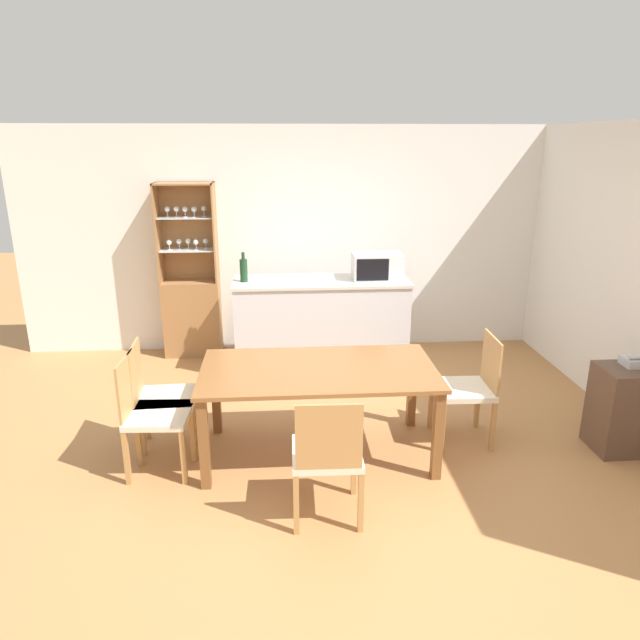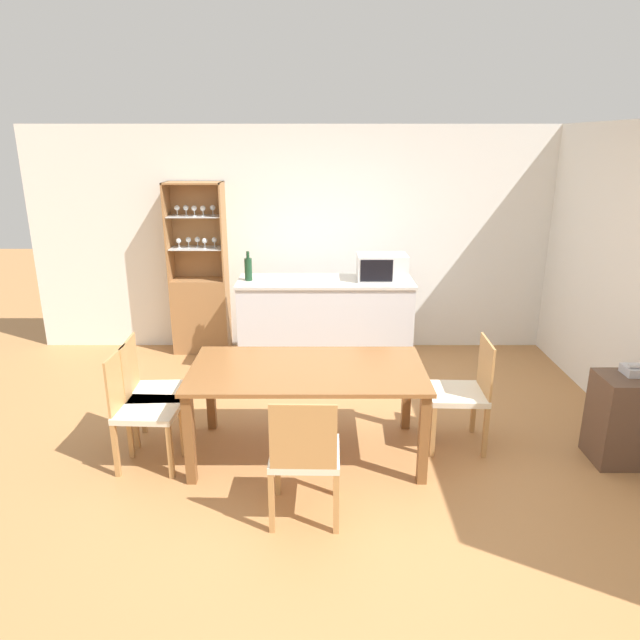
{
  "view_description": "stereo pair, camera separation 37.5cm",
  "coord_description": "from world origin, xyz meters",
  "px_view_note": "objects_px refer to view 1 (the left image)",
  "views": [
    {
      "loc": [
        -0.45,
        -3.9,
        2.39
      ],
      "look_at": [
        -0.1,
        1.0,
        0.83
      ],
      "focal_mm": 32.0,
      "sensor_mm": 36.0,
      "label": 1
    },
    {
      "loc": [
        -0.08,
        -3.92,
        2.39
      ],
      "look_at": [
        -0.1,
        1.0,
        0.83
      ],
      "focal_mm": 32.0,
      "sensor_mm": 36.0,
      "label": 2
    }
  ],
  "objects_px": {
    "dining_chair_head_near": "(327,455)",
    "wine_bottle": "(244,270)",
    "dining_chair_side_left_near": "(153,413)",
    "dining_chair_side_left_far": "(160,397)",
    "side_cabinet": "(629,409)",
    "dining_chair_side_right_far": "(469,387)",
    "telephone": "(637,361)",
    "microwave": "(377,266)",
    "display_cabinet": "(192,304)",
    "dining_table": "(318,379)"
  },
  "relations": [
    {
      "from": "wine_bottle",
      "to": "dining_chair_side_left_far",
      "type": "bearing_deg",
      "value": -109.74
    },
    {
      "from": "dining_chair_head_near",
      "to": "dining_chair_side_right_far",
      "type": "distance_m",
      "value": 1.56
    },
    {
      "from": "dining_chair_side_left_far",
      "to": "wine_bottle",
      "type": "height_order",
      "value": "wine_bottle"
    },
    {
      "from": "dining_table",
      "to": "wine_bottle",
      "type": "height_order",
      "value": "wine_bottle"
    },
    {
      "from": "dining_chair_side_left_near",
      "to": "telephone",
      "type": "xyz_separation_m",
      "value": [
        3.72,
        0.08,
        0.27
      ]
    },
    {
      "from": "display_cabinet",
      "to": "dining_chair_side_right_far",
      "type": "relative_size",
      "value": 2.16
    },
    {
      "from": "dining_chair_side_left_far",
      "to": "microwave",
      "type": "relative_size",
      "value": 1.75
    },
    {
      "from": "dining_table",
      "to": "dining_chair_side_left_near",
      "type": "height_order",
      "value": "dining_chair_side_left_near"
    },
    {
      "from": "display_cabinet",
      "to": "dining_chair_head_near",
      "type": "xyz_separation_m",
      "value": [
        1.29,
        -3.15,
        -0.13
      ]
    },
    {
      "from": "microwave",
      "to": "display_cabinet",
      "type": "bearing_deg",
      "value": 165.58
    },
    {
      "from": "wine_bottle",
      "to": "dining_chair_side_left_near",
      "type": "bearing_deg",
      "value": -107.04
    },
    {
      "from": "dining_chair_side_left_far",
      "to": "dining_chair_side_right_far",
      "type": "relative_size",
      "value": 1.0
    },
    {
      "from": "dining_chair_side_left_near",
      "to": "side_cabinet",
      "type": "bearing_deg",
      "value": 93.45
    },
    {
      "from": "dining_chair_side_left_near",
      "to": "dining_chair_side_right_far",
      "type": "bearing_deg",
      "value": 99.4
    },
    {
      "from": "display_cabinet",
      "to": "dining_table",
      "type": "distance_m",
      "value": 2.67
    },
    {
      "from": "dining_chair_head_near",
      "to": "wine_bottle",
      "type": "bearing_deg",
      "value": 105.24
    },
    {
      "from": "dining_table",
      "to": "dining_chair_side_right_far",
      "type": "relative_size",
      "value": 1.99
    },
    {
      "from": "dining_chair_head_near",
      "to": "telephone",
      "type": "distance_m",
      "value": 2.61
    },
    {
      "from": "wine_bottle",
      "to": "telephone",
      "type": "relative_size",
      "value": 1.48
    },
    {
      "from": "telephone",
      "to": "dining_chair_head_near",
      "type": "bearing_deg",
      "value": -163.15
    },
    {
      "from": "microwave",
      "to": "side_cabinet",
      "type": "distance_m",
      "value": 2.69
    },
    {
      "from": "telephone",
      "to": "dining_table",
      "type": "bearing_deg",
      "value": 178.62
    },
    {
      "from": "dining_chair_head_near",
      "to": "telephone",
      "type": "relative_size",
      "value": 4.34
    },
    {
      "from": "dining_table",
      "to": "telephone",
      "type": "height_order",
      "value": "telephone"
    },
    {
      "from": "dining_chair_side_right_far",
      "to": "telephone",
      "type": "height_order",
      "value": "dining_chair_side_right_far"
    },
    {
      "from": "dining_chair_side_right_far",
      "to": "dining_chair_side_left_far",
      "type": "bearing_deg",
      "value": 91.8
    },
    {
      "from": "dining_table",
      "to": "telephone",
      "type": "xyz_separation_m",
      "value": [
        2.49,
        -0.06,
        0.1
      ]
    },
    {
      "from": "microwave",
      "to": "dining_chair_side_right_far",
      "type": "bearing_deg",
      "value": -73.62
    },
    {
      "from": "dining_chair_side_left_far",
      "to": "side_cabinet",
      "type": "bearing_deg",
      "value": 83.44
    },
    {
      "from": "dining_chair_side_left_far",
      "to": "side_cabinet",
      "type": "height_order",
      "value": "dining_chair_side_left_far"
    },
    {
      "from": "display_cabinet",
      "to": "side_cabinet",
      "type": "height_order",
      "value": "display_cabinet"
    },
    {
      "from": "dining_chair_side_left_near",
      "to": "wine_bottle",
      "type": "distance_m",
      "value": 2.11
    },
    {
      "from": "display_cabinet",
      "to": "dining_chair_side_left_near",
      "type": "height_order",
      "value": "display_cabinet"
    },
    {
      "from": "display_cabinet",
      "to": "dining_table",
      "type": "height_order",
      "value": "display_cabinet"
    },
    {
      "from": "display_cabinet",
      "to": "wine_bottle",
      "type": "relative_size",
      "value": 6.34
    },
    {
      "from": "display_cabinet",
      "to": "side_cabinet",
      "type": "bearing_deg",
      "value": -33.09
    },
    {
      "from": "side_cabinet",
      "to": "dining_chair_side_left_near",
      "type": "bearing_deg",
      "value": -179.48
    },
    {
      "from": "dining_chair_head_near",
      "to": "telephone",
      "type": "bearing_deg",
      "value": 18.06
    },
    {
      "from": "display_cabinet",
      "to": "dining_chair_side_right_far",
      "type": "distance_m",
      "value": 3.35
    },
    {
      "from": "side_cabinet",
      "to": "display_cabinet",
      "type": "bearing_deg",
      "value": 146.91
    },
    {
      "from": "dining_chair_side_right_far",
      "to": "microwave",
      "type": "height_order",
      "value": "microwave"
    },
    {
      "from": "dining_table",
      "to": "dining_chair_side_left_far",
      "type": "xyz_separation_m",
      "value": [
        -1.24,
        0.14,
        -0.17
      ]
    },
    {
      "from": "dining_table",
      "to": "wine_bottle",
      "type": "xyz_separation_m",
      "value": [
        -0.65,
        1.78,
        0.47
      ]
    },
    {
      "from": "microwave",
      "to": "wine_bottle",
      "type": "xyz_separation_m",
      "value": [
        -1.39,
        -0.04,
        -0.01
      ]
    },
    {
      "from": "dining_table",
      "to": "dining_chair_side_right_far",
      "type": "bearing_deg",
      "value": 6.49
    },
    {
      "from": "dining_chair_side_right_far",
      "to": "side_cabinet",
      "type": "height_order",
      "value": "dining_chair_side_right_far"
    },
    {
      "from": "microwave",
      "to": "side_cabinet",
      "type": "bearing_deg",
      "value": -48.19
    },
    {
      "from": "display_cabinet",
      "to": "dining_chair_side_left_near",
      "type": "distance_m",
      "value": 2.48
    },
    {
      "from": "microwave",
      "to": "telephone",
      "type": "bearing_deg",
      "value": -47.07
    },
    {
      "from": "dining_chair_head_near",
      "to": "dining_chair_side_left_near",
      "type": "bearing_deg",
      "value": 152.58
    }
  ]
}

